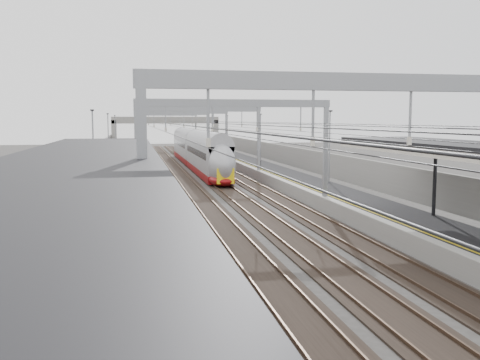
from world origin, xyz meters
name	(u,v)px	position (x,y,z in m)	size (l,w,h in m)	color
ground	(388,357)	(0.00, 0.00, 0.00)	(260.00, 260.00, 0.00)	#383533
platform_left	(120,175)	(-8.00, 45.00, 0.50)	(4.00, 120.00, 1.00)	black
platform_right	(267,172)	(8.00, 45.00, 0.50)	(4.00, 120.00, 1.00)	black
tracks	(196,177)	(0.00, 45.00, 0.05)	(11.40, 140.00, 0.20)	black
overhead_line	(189,121)	(0.00, 51.62, 6.14)	(13.00, 140.00, 6.60)	gray
canopy_left	(80,162)	(-8.02, 2.99, 5.09)	(4.40, 30.00, 4.24)	black
overbridge	(166,124)	(0.00, 100.00, 5.31)	(22.00, 2.20, 6.90)	gray
wall_left	(89,165)	(-11.20, 45.00, 1.60)	(0.30, 120.00, 3.20)	gray
wall_right	(295,162)	(11.20, 45.00, 1.60)	(0.30, 120.00, 3.20)	gray
train	(198,153)	(1.50, 55.87, 1.97)	(2.52, 45.99, 4.00)	maroon
signal_green	(143,146)	(-5.20, 66.28, 2.42)	(0.32, 0.32, 3.48)	black
signal_red_near	(197,144)	(3.20, 71.38, 2.42)	(0.32, 0.32, 3.48)	black
signal_red_far	(206,143)	(5.40, 76.55, 2.42)	(0.32, 0.32, 3.48)	black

